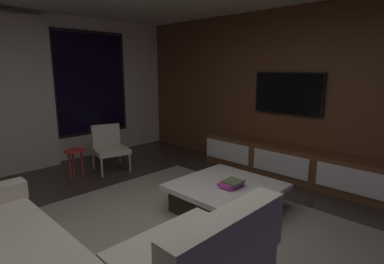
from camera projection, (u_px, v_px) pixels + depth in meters
floor at (157, 251)px, 2.97m from camera, size 9.20×9.20×0.00m
back_wall_with_window at (16, 93)px, 5.13m from camera, size 6.60×0.30×2.70m
media_wall at (306, 94)px, 4.83m from camera, size 0.12×7.80×2.70m
area_rug at (189, 241)px, 3.14m from camera, size 3.20×3.80×0.01m
coffee_table at (226, 198)px, 3.75m from camera, size 1.16×1.16×0.36m
book_stack_on_coffee_table at (232, 184)px, 3.62m from camera, size 0.30×0.22×0.09m
accent_chair_near_window at (109, 145)px, 5.30m from camera, size 0.65×0.67×0.78m
side_stool at (75, 155)px, 4.92m from camera, size 0.32×0.32×0.46m
media_console at (289, 163)px, 4.89m from camera, size 0.46×3.10×0.52m
mounted_tv at (288, 93)px, 4.92m from camera, size 0.05×1.17×0.68m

